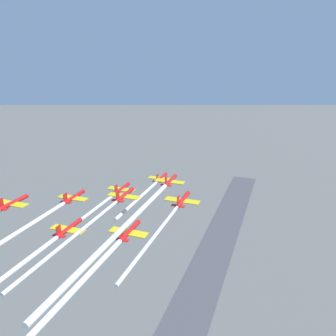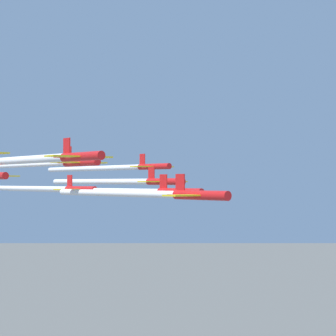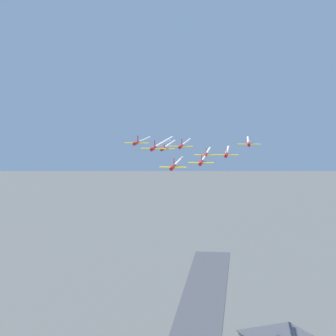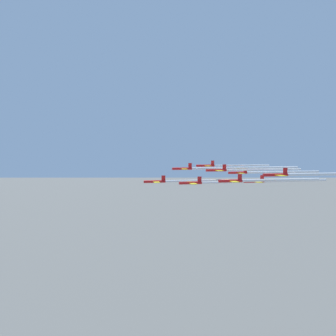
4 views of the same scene
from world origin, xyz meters
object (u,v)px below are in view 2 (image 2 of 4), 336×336
object	(u,v)px
jet_2	(80,156)
jet_6	(153,166)
jet_0	(199,195)
jet_4	(80,162)
jet_7	(80,189)
jet_1	(178,192)
jet_3	(164,181)

from	to	relation	value
jet_2	jet_6	xyz separation A→B (m)	(7.78, -41.33, -0.29)
jet_0	jet_4	xyz separation A→B (m)	(23.66, -13.50, 4.49)
jet_4	jet_7	world-z (taller)	jet_4
jet_1	jet_2	bearing A→B (deg)	0.00
jet_2	jet_4	distance (m)	15.80
jet_4	jet_2	bearing A→B (deg)	59.53
jet_3	jet_7	distance (m)	15.86
jet_4	jet_1	bearing A→B (deg)	120.47
jet_0	jet_4	bearing A→B (deg)	-90.00
jet_0	jet_2	bearing A→B (deg)	-59.53
jet_6	jet_0	bearing A→B (deg)	59.53
jet_0	jet_6	bearing A→B (deg)	-120.47
jet_3	jet_0	bearing A→B (deg)	59.53
jet_2	jet_3	size ratio (longest dim) A/B	1.00
jet_1	jet_3	world-z (taller)	jet_3
jet_0	jet_7	distance (m)	41.63
jet_3	jet_1	bearing A→B (deg)	59.53
jet_4	jet_6	size ratio (longest dim) A/B	1.00
jet_2	jet_1	bearing A→B (deg)	-180.00
jet_4	jet_3	bearing A→B (deg)	180.00
jet_1	jet_7	xyz separation A→B (m)	(23.66, -13.50, 0.15)
jet_6	jet_7	size ratio (longest dim) A/B	1.00
jet_2	jet_7	xyz separation A→B (m)	(15.72, -27.41, -4.50)
jet_7	jet_2	bearing A→B (deg)	59.53
jet_0	jet_6	xyz separation A→B (m)	(23.58, -41.12, 4.48)
jet_0	jet_1	bearing A→B (deg)	-120.47
jet_0	jet_2	distance (m)	16.51
jet_0	jet_3	world-z (taller)	jet_3
jet_1	jet_7	size ratio (longest dim) A/B	1.00
jet_2	jet_7	distance (m)	31.92
jet_0	jet_4	world-z (taller)	jet_4
jet_4	jet_6	xyz separation A→B (m)	(-0.08, -27.62, -0.01)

